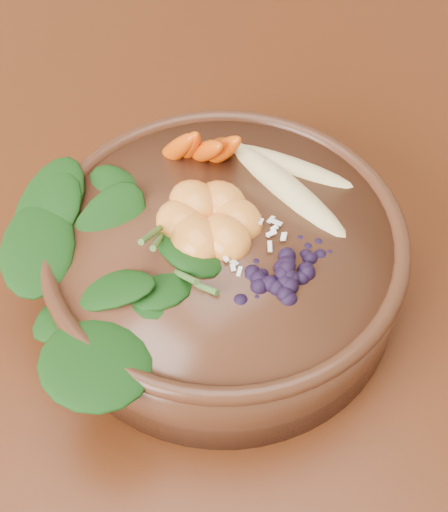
% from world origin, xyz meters
% --- Properties ---
extents(dining_table, '(1.60, 0.90, 0.75)m').
position_xyz_m(dining_table, '(0.00, 0.00, 0.66)').
color(dining_table, '#331C0C').
rests_on(dining_table, ground).
extents(stoneware_bowl, '(0.31, 0.31, 0.07)m').
position_xyz_m(stoneware_bowl, '(0.14, -0.04, 0.78)').
color(stoneware_bowl, '#4E2816').
rests_on(stoneware_bowl, dining_table).
extents(kale_heap, '(0.20, 0.19, 0.04)m').
position_xyz_m(kale_heap, '(0.08, 0.00, 0.84)').
color(kale_heap, '#153F11').
rests_on(kale_heap, stoneware_bowl).
extents(carrot_cluster, '(0.06, 0.06, 0.07)m').
position_xyz_m(carrot_cluster, '(0.16, 0.04, 0.85)').
color(carrot_cluster, '#D74905').
rests_on(carrot_cluster, stoneware_bowl).
extents(banana_halves, '(0.09, 0.15, 0.02)m').
position_xyz_m(banana_halves, '(0.21, -0.02, 0.83)').
color(banana_halves, '#E0CC84').
rests_on(banana_halves, stoneware_bowl).
extents(mandarin_cluster, '(0.09, 0.10, 0.03)m').
position_xyz_m(mandarin_cluster, '(0.13, -0.03, 0.83)').
color(mandarin_cluster, orange).
rests_on(mandarin_cluster, stoneware_bowl).
extents(blueberry_pile, '(0.14, 0.11, 0.04)m').
position_xyz_m(blueberry_pile, '(0.15, -0.09, 0.84)').
color(blueberry_pile, black).
rests_on(blueberry_pile, stoneware_bowl).
extents(coconut_flakes, '(0.09, 0.08, 0.01)m').
position_xyz_m(coconut_flakes, '(0.14, -0.06, 0.82)').
color(coconut_flakes, white).
rests_on(coconut_flakes, stoneware_bowl).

